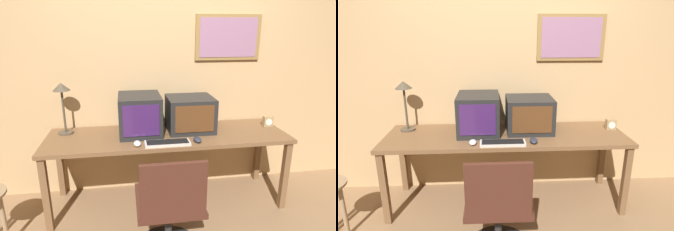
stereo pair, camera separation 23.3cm
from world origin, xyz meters
TOP-DOWN VIEW (x-y plane):
  - wall_back at (0.01, 1.31)m, footprint 8.00×0.08m
  - desk at (0.00, 0.94)m, footprint 2.23×0.65m
  - monitor_left at (-0.25, 1.02)m, footprint 0.38×0.45m
  - monitor_right at (0.23, 1.03)m, footprint 0.44×0.39m
  - keyboard_main at (-0.04, 0.70)m, footprint 0.39×0.13m
  - mouse_near_keyboard at (0.23, 0.72)m, footprint 0.07×0.11m
  - mouse_far_corner at (-0.30, 0.72)m, footprint 0.06×0.10m
  - desk_clock at (1.03, 1.01)m, footprint 0.09×0.06m
  - desk_lamp at (-0.95, 1.11)m, footprint 0.16×0.16m
  - office_chair at (-0.10, 0.23)m, footprint 0.50×0.50m

SIDE VIEW (x-z plane):
  - office_chair at x=-0.10m, z-range -0.06..0.80m
  - desk at x=0.00m, z-range 0.29..1.01m
  - keyboard_main at x=-0.04m, z-range 0.72..0.74m
  - mouse_far_corner at x=-0.30m, z-range 0.72..0.75m
  - mouse_near_keyboard at x=0.23m, z-range 0.72..0.76m
  - desk_clock at x=1.03m, z-range 0.72..0.82m
  - monitor_right at x=0.23m, z-range 0.72..1.04m
  - monitor_left at x=-0.25m, z-range 0.72..1.08m
  - desk_lamp at x=-0.95m, z-range 0.84..1.33m
  - wall_back at x=0.01m, z-range 0.00..2.60m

